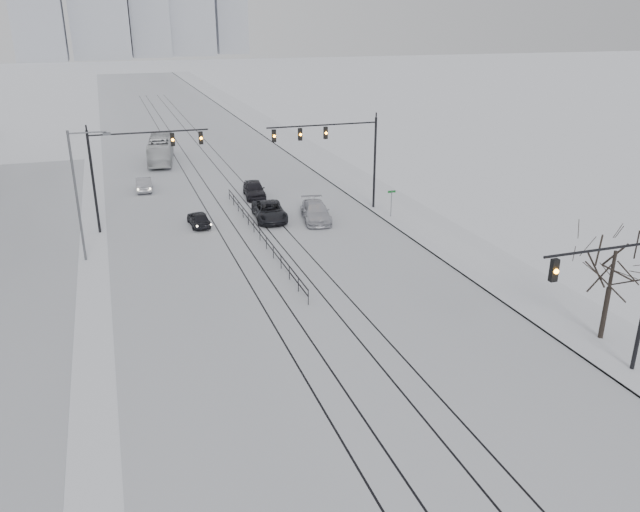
{
  "coord_description": "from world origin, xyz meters",
  "views": [
    {
      "loc": [
        -10.06,
        -13.69,
        15.84
      ],
      "look_at": [
        0.56,
        17.53,
        3.2
      ],
      "focal_mm": 35.0,
      "sensor_mm": 36.0,
      "label": 1
    }
  ],
  "objects": [
    {
      "name": "bare_tree",
      "position": [
        13.2,
        9.0,
        4.49
      ],
      "size": [
        4.4,
        4.4,
        6.1
      ],
      "color": "black",
      "rests_on": "ground"
    },
    {
      "name": "traffic_mast_near",
      "position": [
        10.79,
        6.0,
        4.56
      ],
      "size": [
        6.1,
        0.37,
        7.0
      ],
      "color": "black",
      "rests_on": "ground"
    },
    {
      "name": "sedan_sb_inner",
      "position": [
        -3.85,
        35.03,
        0.62
      ],
      "size": [
        1.66,
        3.72,
        1.24
      ],
      "primitive_type": "imported",
      "rotation": [
        0.0,
        0.0,
        3.19
      ],
      "color": "black",
      "rests_on": "ground"
    },
    {
      "name": "box_truck",
      "position": [
        -4.38,
        60.58,
        1.49
      ],
      "size": [
        3.92,
        10.92,
        2.98
      ],
      "primitive_type": "imported",
      "rotation": [
        0.0,
        0.0,
        3.01
      ],
      "color": "silver",
      "rests_on": "ground"
    },
    {
      "name": "curb",
      "position": [
        11.05,
        60.0,
        0.06
      ],
      "size": [
        0.1,
        260.0,
        0.12
      ],
      "primitive_type": "cube",
      "color": "gray",
      "rests_on": "ground"
    },
    {
      "name": "tram_rails",
      "position": [
        -0.0,
        40.0,
        0.02
      ],
      "size": [
        5.3,
        180.0,
        0.01
      ],
      "color": "black",
      "rests_on": "ground"
    },
    {
      "name": "traffic_mast_ne",
      "position": [
        8.15,
        34.99,
        5.76
      ],
      "size": [
        9.6,
        0.37,
        8.0
      ],
      "color": "black",
      "rests_on": "ground"
    },
    {
      "name": "street_light_west",
      "position": [
        -12.2,
        30.0,
        5.21
      ],
      "size": [
        2.73,
        0.25,
        9.0
      ],
      "color": "#595B60",
      "rests_on": "ground"
    },
    {
      "name": "median_fence",
      "position": [
        0.0,
        30.0,
        0.53
      ],
      "size": [
        0.06,
        24.0,
        1.0
      ],
      "color": "black",
      "rests_on": "ground"
    },
    {
      "name": "sedan_nb_right",
      "position": [
        5.57,
        33.35,
        0.76
      ],
      "size": [
        3.01,
        5.53,
        1.52
      ],
      "primitive_type": "imported",
      "rotation": [
        0.0,
        0.0,
        -0.17
      ],
      "color": "silver",
      "rests_on": "ground"
    },
    {
      "name": "sedan_sb_outer",
      "position": [
        -7.23,
        47.84,
        0.67
      ],
      "size": [
        1.72,
        4.19,
        1.35
      ],
      "primitive_type": "imported",
      "rotation": [
        0.0,
        0.0,
        3.07
      ],
      "color": "#9E9FA6",
      "rests_on": "ground"
    },
    {
      "name": "sedan_nb_far",
      "position": [
        2.39,
        42.07,
        0.78
      ],
      "size": [
        2.31,
        4.73,
        1.55
      ],
      "primitive_type": "imported",
      "rotation": [
        0.0,
        0.0,
        -0.11
      ],
      "color": "black",
      "rests_on": "ground"
    },
    {
      "name": "road",
      "position": [
        0.0,
        60.0,
        0.01
      ],
      "size": [
        22.0,
        260.0,
        0.02
      ],
      "primitive_type": "cube",
      "color": "silver",
      "rests_on": "ground"
    },
    {
      "name": "sidewalk_east",
      "position": [
        13.5,
        60.0,
        0.08
      ],
      "size": [
        5.0,
        260.0,
        0.16
      ],
      "primitive_type": "cube",
      "color": "silver",
      "rests_on": "ground"
    },
    {
      "name": "traffic_mast_nw",
      "position": [
        -8.52,
        36.0,
        5.57
      ],
      "size": [
        9.1,
        0.37,
        8.0
      ],
      "color": "black",
      "rests_on": "ground"
    },
    {
      "name": "street_sign",
      "position": [
        11.8,
        32.0,
        1.61
      ],
      "size": [
        0.7,
        0.06,
        2.4
      ],
      "color": "#595B60",
      "rests_on": "ground"
    },
    {
      "name": "sedan_nb_front",
      "position": [
        2.0,
        34.83,
        0.73
      ],
      "size": [
        2.88,
        5.48,
        1.47
      ],
      "primitive_type": "imported",
      "rotation": [
        0.0,
        0.0,
        -0.09
      ],
      "color": "black",
      "rests_on": "ground"
    }
  ]
}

